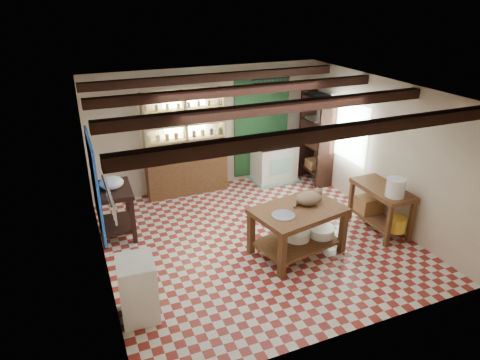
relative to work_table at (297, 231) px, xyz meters
name	(u,v)px	position (x,y,z in m)	size (l,w,h in m)	color
floor	(256,239)	(-0.45, 0.63, -0.41)	(5.00, 5.00, 0.02)	maroon
ceiling	(258,90)	(-0.45, 0.63, 2.20)	(5.00, 5.00, 0.02)	#3F4044
wall_back	(208,129)	(-0.45, 3.13, 0.90)	(5.00, 0.04, 2.60)	beige
wall_front	(349,247)	(-0.45, -1.87, 0.90)	(5.00, 0.04, 2.60)	beige
wall_left	(97,196)	(-2.95, 0.63, 0.90)	(0.04, 5.00, 2.60)	beige
wall_right	(380,150)	(2.05, 0.63, 0.90)	(0.04, 5.00, 2.60)	beige
ceiling_beams	(258,98)	(-0.45, 0.63, 2.08)	(5.00, 3.80, 0.15)	black
blue_wall_patch	(95,184)	(-2.92, 1.53, 0.70)	(0.04, 1.40, 1.60)	blue
green_wall_patch	(261,125)	(0.80, 3.10, 0.85)	(1.30, 0.04, 2.30)	#1F4E26
window_back	(184,113)	(-0.95, 3.11, 1.30)	(0.90, 0.02, 0.80)	#B1C6B0
window_right	(347,130)	(2.03, 1.63, 1.00)	(0.02, 1.30, 1.20)	#B1C6B0
utensil_rail	(108,199)	(-2.89, -0.57, 1.38)	(0.06, 0.90, 0.28)	black
pot_rack	(271,87)	(0.80, 2.68, 1.78)	(0.86, 0.12, 0.36)	black
shelving_unit	(185,144)	(-1.00, 2.94, 0.70)	(1.70, 0.34, 2.20)	tan
tall_rack	(316,139)	(1.83, 2.43, 0.60)	(0.40, 0.86, 2.00)	black
work_table	(297,231)	(0.00, 0.00, 0.00)	(1.41, 0.94, 0.80)	brown
stove	(274,162)	(0.98, 2.78, 0.05)	(0.93, 0.63, 0.91)	white
prep_table	(115,212)	(-2.65, 1.71, 0.05)	(0.61, 0.89, 0.91)	black
white_cabinet	(138,289)	(-2.67, -0.53, 0.02)	(0.47, 0.56, 0.84)	white
right_counter	(380,209)	(1.73, 0.08, 0.02)	(0.58, 1.17, 0.84)	brown
cat	(309,198)	(0.24, 0.10, 0.50)	(0.45, 0.34, 0.20)	#987658
steel_tray	(283,215)	(-0.33, -0.12, 0.41)	(0.37, 0.37, 0.02)	#B4B2BA
basin_large	(297,235)	(0.04, 0.06, -0.11)	(0.42, 0.42, 0.15)	white
basin_small	(321,231)	(0.46, -0.01, -0.11)	(0.43, 0.43, 0.15)	white
kettle_left	(265,140)	(0.73, 2.77, 0.61)	(0.18, 0.18, 0.21)	#B4B2BA
kettle_right	(279,138)	(1.08, 2.78, 0.61)	(0.16, 0.16, 0.20)	black
enamel_bowl	(111,183)	(-2.65, 1.71, 0.61)	(0.41, 0.41, 0.20)	white
white_bucket	(396,187)	(1.67, -0.27, 0.59)	(0.31, 0.31, 0.31)	white
wicker_basket	(369,204)	(1.73, 0.38, -0.03)	(0.43, 0.34, 0.30)	#9A6D3E
yellow_tub	(396,224)	(1.72, -0.37, -0.06)	(0.32, 0.32, 0.24)	gold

